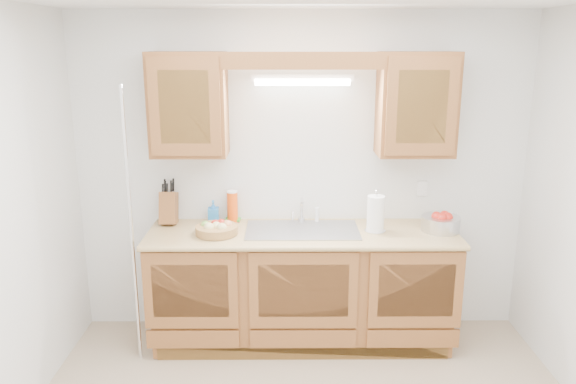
{
  "coord_description": "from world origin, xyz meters",
  "views": [
    {
      "loc": [
        -0.13,
        -2.78,
        2.25
      ],
      "look_at": [
        -0.11,
        0.85,
        1.29
      ],
      "focal_mm": 35.0,
      "sensor_mm": 36.0,
      "label": 1
    }
  ],
  "objects_px": {
    "knife_block": "(169,207)",
    "apple_bowl": "(441,222)",
    "fruit_basket": "(217,229)",
    "paper_towel": "(376,214)"
  },
  "relations": [
    {
      "from": "knife_block",
      "to": "apple_bowl",
      "type": "distance_m",
      "value": 2.07
    },
    {
      "from": "knife_block",
      "to": "paper_towel",
      "type": "bearing_deg",
      "value": -7.46
    },
    {
      "from": "fruit_basket",
      "to": "knife_block",
      "type": "relative_size",
      "value": 0.87
    },
    {
      "from": "knife_block",
      "to": "apple_bowl",
      "type": "xyz_separation_m",
      "value": [
        2.06,
        -0.19,
        -0.06
      ]
    },
    {
      "from": "knife_block",
      "to": "paper_towel",
      "type": "distance_m",
      "value": 1.58
    },
    {
      "from": "apple_bowl",
      "to": "fruit_basket",
      "type": "bearing_deg",
      "value": -177.62
    },
    {
      "from": "fruit_basket",
      "to": "apple_bowl",
      "type": "xyz_separation_m",
      "value": [
        1.66,
        0.07,
        0.02
      ]
    },
    {
      "from": "fruit_basket",
      "to": "paper_towel",
      "type": "height_order",
      "value": "paper_towel"
    },
    {
      "from": "paper_towel",
      "to": "apple_bowl",
      "type": "distance_m",
      "value": 0.5
    },
    {
      "from": "knife_block",
      "to": "paper_towel",
      "type": "height_order",
      "value": "knife_block"
    }
  ]
}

